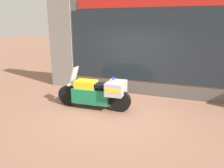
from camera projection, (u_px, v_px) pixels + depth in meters
ground_plane at (115, 111)px, 6.61m from camera, size 60.00×60.00×0.00m
shop_building at (122, 46)px, 8.09m from camera, size 6.93×0.55×3.46m
window_display at (144, 81)px, 8.17m from camera, size 5.47×0.30×1.89m
paramedic_motorcycle at (98, 92)px, 6.65m from camera, size 2.39×0.73×1.27m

